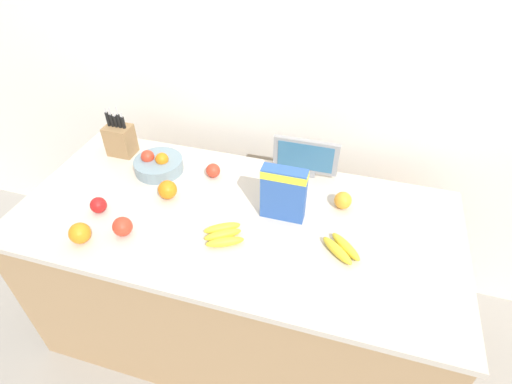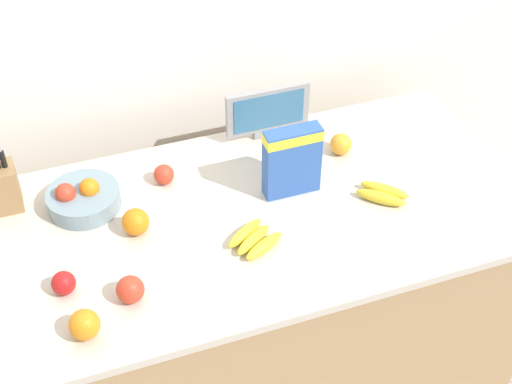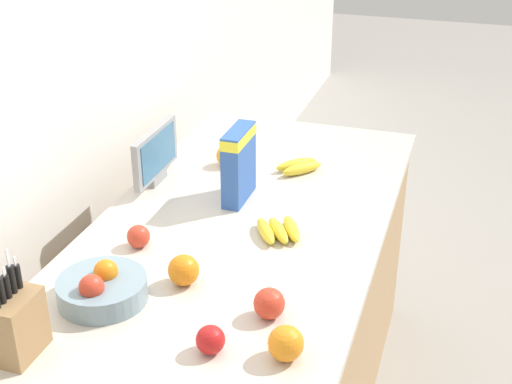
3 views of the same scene
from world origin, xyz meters
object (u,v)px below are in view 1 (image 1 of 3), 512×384
(fruit_bowl, at_px, (158,164))
(orange_near_bowl, at_px, (343,200))
(banana_bunch_right, at_px, (224,235))
(orange_by_cereal, at_px, (168,190))
(apple_by_knife_block, at_px, (98,205))
(apple_near_bananas, at_px, (122,227))
(banana_bunch_left, at_px, (341,249))
(apple_rightmost, at_px, (213,170))
(orange_back_center, at_px, (80,233))
(cereal_box, at_px, (284,192))
(knife_block, at_px, (120,139))
(small_monitor, at_px, (306,157))

(fruit_bowl, bearing_deg, orange_near_bowl, -1.27)
(banana_bunch_right, bearing_deg, orange_near_bowl, 36.70)
(banana_bunch_right, height_order, orange_by_cereal, orange_by_cereal)
(apple_by_knife_block, distance_m, apple_near_bananas, 0.20)
(banana_bunch_left, distance_m, apple_near_bananas, 0.90)
(orange_by_cereal, bearing_deg, apple_rightmost, 55.55)
(apple_rightmost, relative_size, orange_back_center, 0.81)
(cereal_box, height_order, banana_bunch_right, cereal_box)
(apple_near_bananas, relative_size, orange_by_cereal, 0.94)
(orange_by_cereal, bearing_deg, cereal_box, 2.49)
(apple_near_bananas, xyz_separation_m, orange_back_center, (-0.15, -0.08, 0.00))
(cereal_box, distance_m, apple_near_bananas, 0.69)
(banana_bunch_left, bearing_deg, orange_near_bowl, 96.13)
(fruit_bowl, height_order, apple_near_bananas, fruit_bowl)
(orange_back_center, bearing_deg, orange_by_cereal, 58.28)
(knife_block, relative_size, orange_near_bowl, 3.53)
(apple_near_bananas, bearing_deg, orange_by_cereal, 74.62)
(cereal_box, bearing_deg, small_monitor, 83.80)
(orange_back_center, height_order, orange_near_bowl, orange_back_center)
(apple_near_bananas, distance_m, orange_back_center, 0.17)
(banana_bunch_right, relative_size, apple_rightmost, 2.74)
(knife_block, xyz_separation_m, apple_near_bananas, (0.32, -0.54, -0.04))
(knife_block, bearing_deg, orange_back_center, -74.10)
(apple_near_bananas, xyz_separation_m, orange_near_bowl, (0.86, 0.43, -0.00))
(banana_bunch_right, xyz_separation_m, apple_near_bananas, (-0.41, -0.09, 0.02))
(apple_by_knife_block, bearing_deg, banana_bunch_right, -0.07)
(knife_block, relative_size, cereal_box, 1.10)
(apple_by_knife_block, bearing_deg, small_monitor, 32.30)
(fruit_bowl, relative_size, banana_bunch_right, 1.25)
(small_monitor, height_order, orange_near_bowl, small_monitor)
(knife_block, distance_m, banana_bunch_right, 0.86)
(banana_bunch_left, distance_m, orange_by_cereal, 0.83)
(knife_block, bearing_deg, cereal_box, -14.54)
(cereal_box, bearing_deg, banana_bunch_right, -135.49)
(fruit_bowl, relative_size, banana_bunch_left, 1.34)
(banana_bunch_right, distance_m, orange_back_center, 0.59)
(small_monitor, relative_size, orange_back_center, 3.62)
(cereal_box, distance_m, orange_near_bowl, 0.30)
(cereal_box, bearing_deg, orange_by_cereal, -177.67)
(apple_by_knife_block, bearing_deg, apple_rightmost, 44.24)
(small_monitor, height_order, banana_bunch_left, small_monitor)
(fruit_bowl, xyz_separation_m, apple_rightmost, (0.28, 0.03, -0.00))
(cereal_box, distance_m, banana_bunch_right, 0.31)
(apple_rightmost, distance_m, orange_by_cereal, 0.25)
(banana_bunch_left, bearing_deg, orange_by_cereal, 171.83)
(knife_block, height_order, banana_bunch_left, knife_block)
(cereal_box, bearing_deg, apple_near_bananas, -154.63)
(apple_rightmost, bearing_deg, apple_by_knife_block, -135.76)
(knife_block, height_order, orange_by_cereal, knife_block)
(cereal_box, xyz_separation_m, orange_near_bowl, (0.25, 0.13, -0.10))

